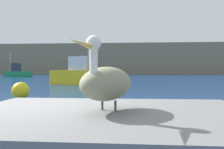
# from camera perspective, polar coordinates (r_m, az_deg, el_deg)

# --- Properties ---
(hillside_backdrop) EXTENTS (140.00, 13.97, 8.39)m
(hillside_backdrop) POSITION_cam_1_polar(r_m,az_deg,el_deg) (73.55, 3.67, 3.38)
(hillside_backdrop) COLOR #7F755B
(hillside_backdrop) RESTS_ON ground
(pier_dock) EXTENTS (3.60, 2.67, 0.87)m
(pier_dock) POSITION_cam_1_polar(r_m,az_deg,el_deg) (3.22, -1.11, -15.91)
(pier_dock) COLOR slate
(pier_dock) RESTS_ON ground
(pelican) EXTENTS (0.80, 1.39, 0.89)m
(pelican) POSITION_cam_1_polar(r_m,az_deg,el_deg) (3.07, -1.24, -1.82)
(pelican) COLOR gray
(pelican) RESTS_ON pier_dock
(fishing_boat_green) EXTENTS (4.81, 1.34, 4.48)m
(fishing_boat_green) POSITION_cam_1_polar(r_m,az_deg,el_deg) (48.85, -20.61, 0.49)
(fishing_boat_green) COLOR #1E8C4C
(fishing_boat_green) RESTS_ON ground
(fishing_boat_yellow) EXTENTS (5.05, 3.18, 4.00)m
(fishing_boat_yellow) POSITION_cam_1_polar(r_m,az_deg,el_deg) (22.95, -8.11, 0.04)
(fishing_boat_yellow) COLOR yellow
(fishing_boat_yellow) RESTS_ON ground
(mooring_buoy) EXTENTS (0.80, 0.80, 0.80)m
(mooring_buoy) POSITION_cam_1_polar(r_m,az_deg,el_deg) (12.27, -19.96, -3.48)
(mooring_buoy) COLOR yellow
(mooring_buoy) RESTS_ON ground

